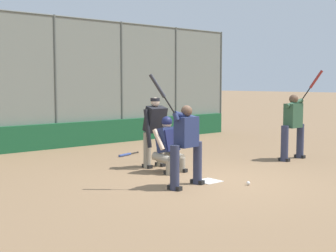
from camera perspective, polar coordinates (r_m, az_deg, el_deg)
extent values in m
plane|color=#846647|center=(9.40, 4.95, -6.74)|extent=(160.00, 160.00, 0.00)
cube|color=white|center=(9.40, 4.95, -6.70)|extent=(0.43, 0.43, 0.01)
cylinder|color=#515651|center=(18.81, 6.45, 5.33)|extent=(0.08, 0.08, 3.95)
cylinder|color=#515651|center=(17.12, 0.95, 5.36)|extent=(0.08, 0.08, 3.95)
cylinder|color=#515651|center=(15.62, -5.67, 5.34)|extent=(0.08, 0.08, 3.95)
cylinder|color=#515651|center=(14.37, -13.55, 5.23)|extent=(0.08, 0.08, 3.95)
cube|color=gray|center=(14.37, -13.55, 5.23)|extent=(14.42, 0.01, 3.95)
cylinder|color=#515651|center=(14.51, -13.72, 12.94)|extent=(14.42, 0.06, 0.06)
cube|color=#19512D|center=(14.37, -13.23, -1.16)|extent=(14.13, 0.18, 0.75)
cube|color=slate|center=(16.77, -13.32, -1.34)|extent=(10.09, 1.95, 0.12)
cube|color=slate|center=(16.27, -12.44, -0.95)|extent=(10.09, 0.55, 0.44)
cube|color=#B7BABC|center=(16.25, -12.46, -0.04)|extent=(10.09, 0.24, 0.08)
cube|color=slate|center=(16.74, -13.35, -0.25)|extent=(10.09, 0.55, 0.76)
cube|color=#B7BABC|center=(16.71, -13.38, 1.18)|extent=(10.09, 0.24, 0.08)
cube|color=slate|center=(17.22, -14.20, 0.42)|extent=(10.09, 0.55, 1.08)
cube|color=#B7BABC|center=(17.18, -14.25, 2.34)|extent=(10.09, 0.24, 0.08)
cylinder|color=#2D334C|center=(9.08, 3.61, -4.50)|extent=(0.17, 0.17, 0.83)
cube|color=black|center=(9.15, 3.60, -6.80)|extent=(0.15, 0.29, 0.08)
cylinder|color=#2D334C|center=(8.55, 0.82, -5.11)|extent=(0.17, 0.17, 0.83)
cube|color=black|center=(8.63, 0.82, -7.55)|extent=(0.15, 0.29, 0.08)
cube|color=navy|center=(8.73, 2.28, -0.71)|extent=(0.48, 0.32, 0.57)
sphere|color=brown|center=(8.69, 2.29, 1.85)|extent=(0.21, 0.21, 0.21)
cylinder|color=navy|center=(8.71, 2.13, 1.22)|extent=(0.58, 0.13, 0.21)
cylinder|color=navy|center=(8.50, 0.99, 1.12)|extent=(0.14, 0.17, 0.16)
sphere|color=black|center=(8.51, 0.83, 1.53)|extent=(0.04, 0.04, 0.04)
cylinder|color=black|center=(8.51, 0.20, 2.53)|extent=(0.16, 0.18, 0.31)
cylinder|color=#28282D|center=(8.53, -1.30, 4.91)|extent=(0.26, 0.28, 0.45)
cylinder|color=gray|center=(10.31, 1.69, -4.75)|extent=(0.16, 0.16, 0.32)
cylinder|color=gray|center=(10.41, 0.80, -3.66)|extent=(0.26, 0.50, 0.24)
cube|color=black|center=(10.33, 1.69, -5.40)|extent=(0.14, 0.27, 0.08)
cylinder|color=gray|center=(9.99, 0.19, -5.08)|extent=(0.16, 0.16, 0.32)
cylinder|color=gray|center=(10.09, -0.71, -3.95)|extent=(0.26, 0.50, 0.24)
cube|color=black|center=(10.01, 0.19, -5.74)|extent=(0.14, 0.27, 0.08)
cube|color=navy|center=(10.22, -0.14, -1.67)|extent=(0.51, 0.44, 0.57)
cube|color=#191E47|center=(10.13, 0.52, -1.74)|extent=(0.43, 0.20, 0.47)
sphere|color=beige|center=(10.19, -0.14, 0.33)|extent=(0.21, 0.21, 0.21)
sphere|color=#191E47|center=(10.18, -0.14, 0.54)|extent=(0.24, 0.24, 0.24)
cylinder|color=navy|center=(10.18, 1.56, -0.71)|extent=(0.22, 0.56, 0.16)
ellipsoid|color=#56331E|center=(9.95, 2.33, -1.05)|extent=(0.31, 0.15, 0.24)
cylinder|color=beige|center=(10.01, -1.16, -1.67)|extent=(0.15, 0.33, 0.46)
cylinder|color=gray|center=(10.98, -0.95, -2.78)|extent=(0.17, 0.17, 0.83)
cube|color=black|center=(11.04, -0.95, -4.70)|extent=(0.12, 0.28, 0.08)
cylinder|color=gray|center=(10.76, -2.55, -2.96)|extent=(0.17, 0.17, 0.83)
cube|color=black|center=(10.82, -2.55, -4.91)|extent=(0.12, 0.28, 0.08)
cube|color=black|center=(10.75, -1.58, 0.82)|extent=(0.46, 0.41, 0.63)
sphere|color=beige|center=(10.72, -1.58, 2.93)|extent=(0.21, 0.21, 0.21)
cylinder|color=black|center=(10.72, -1.58, 3.23)|extent=(0.22, 0.22, 0.07)
cylinder|color=black|center=(10.87, -0.29, -0.13)|extent=(0.15, 0.24, 0.88)
cylinder|color=black|center=(10.56, -2.49, -0.30)|extent=(0.13, 0.23, 0.88)
cylinder|color=#2D334C|center=(12.02, 14.02, -2.09)|extent=(0.19, 0.19, 0.89)
cube|color=black|center=(12.08, 13.98, -4.00)|extent=(0.13, 0.29, 0.08)
cylinder|color=#2D334C|center=(12.65, 15.81, -1.77)|extent=(0.19, 0.19, 0.89)
cube|color=black|center=(12.70, 15.76, -3.58)|extent=(0.13, 0.29, 0.08)
cube|color=#2D5138|center=(12.27, 15.02, 1.23)|extent=(0.50, 0.30, 0.61)
sphere|color=brown|center=(12.25, 15.06, 3.19)|extent=(0.23, 0.23, 0.23)
cylinder|color=#2D5138|center=(12.24, 15.16, 2.70)|extent=(0.62, 0.12, 0.23)
cylinder|color=#2D5138|center=(12.49, 15.85, 2.74)|extent=(0.13, 0.17, 0.17)
sphere|color=black|center=(12.48, 15.97, 3.03)|extent=(0.04, 0.04, 0.04)
cylinder|color=black|center=(12.48, 16.45, 3.75)|extent=(0.16, 0.20, 0.33)
cylinder|color=maroon|center=(12.50, 17.60, 5.45)|extent=(0.25, 0.31, 0.47)
sphere|color=black|center=(13.03, -3.70, -3.20)|extent=(0.04, 0.04, 0.04)
cylinder|color=black|center=(12.90, -4.16, -3.29)|extent=(0.34, 0.12, 0.03)
cylinder|color=#334789|center=(12.58, -5.28, -3.52)|extent=(0.47, 0.19, 0.07)
sphere|color=white|center=(9.16, 9.76, -6.89)|extent=(0.07, 0.07, 0.07)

